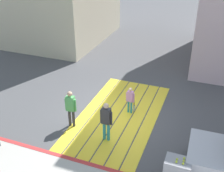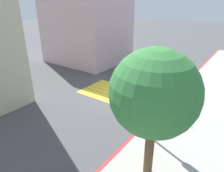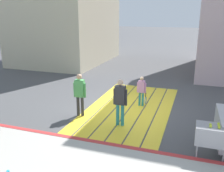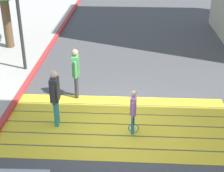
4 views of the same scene
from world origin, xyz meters
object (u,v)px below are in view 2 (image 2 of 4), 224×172
Objects in this scene: tennis_ball_cart at (174,83)px; pedestrian_adult_trailing at (127,96)px; water_bottle at (191,125)px; pedestrian_child_with_racket at (121,84)px; traffic_light_corner at (148,82)px; street_tree at (152,94)px; pedestrian_adult_lead at (144,88)px; car_parked_near_curb at (174,72)px.

pedestrian_adult_trailing reaches higher than tennis_ball_cart.
pedestrian_child_with_racket reaches higher than water_bottle.
pedestrian_adult_trailing is 2.64m from pedestrian_child_with_racket.
traffic_light_corner is 6.82m from tennis_ball_cart.
street_tree is at bearing 102.54° from tennis_ball_cart.
water_bottle is 0.17× the size of pedestrian_child_with_racket.
pedestrian_adult_lead is at bearing 67.26° from tennis_ball_cart.
car_parked_near_curb is 6.91m from pedestrian_adult_trailing.
water_bottle is at bearing -98.77° from street_tree.
pedestrian_adult_trailing is 1.29× the size of pedestrian_child_with_racket.
pedestrian_child_with_racket is (3.29, 2.58, 0.01)m from tennis_ball_cart.
car_parked_near_curb reaches higher than tennis_ball_cart.
traffic_light_corner is at bearing 139.58° from pedestrian_adult_trailing.
pedestrian_adult_lead is at bearing 172.38° from pedestrian_child_with_racket.
street_tree is at bearing 81.23° from water_bottle.
tennis_ball_cart is at bearing -77.46° from street_tree.
water_bottle is at bearing 163.41° from pedestrian_child_with_racket.
car_parked_near_curb is 9.17m from traffic_light_corner.
tennis_ball_cart is at bearing -112.74° from pedestrian_adult_lead.
traffic_light_corner is 5.96m from pedestrian_child_with_racket.
tennis_ball_cart is 5.07m from water_bottle.
pedestrian_child_with_racket is at bearing -7.62° from pedestrian_adult_lead.
water_bottle is at bearing 117.51° from car_parked_near_curb.
tennis_ball_cart is (1.92, -8.64, -2.93)m from street_tree.
traffic_light_corner is 3.55m from pedestrian_adult_trailing.
pedestrian_adult_lead is 1.30× the size of pedestrian_child_with_racket.
traffic_light_corner reaches higher than car_parked_near_curb.
pedestrian_adult_trailing is (0.60, 6.88, 0.21)m from car_parked_near_curb.
tennis_ball_cart is at bearing -59.16° from water_bottle.
car_parked_near_curb is 2.64× the size of pedestrian_adult_lead.
tennis_ball_cart is at bearing -83.92° from traffic_light_corner.
street_tree is 9.32m from tennis_ball_cart.
traffic_light_corner reaches higher than pedestrian_adult_lead.
tennis_ball_cart is at bearing 110.85° from car_parked_near_curb.
street_tree is at bearing 104.39° from car_parked_near_curb.
traffic_light_corner is 3.35× the size of pedestrian_child_with_racket.
traffic_light_corner is 3.96m from water_bottle.
pedestrian_adult_trailing is at bearing 79.52° from pedestrian_adult_lead.
street_tree is 5.53m from water_bottle.
tennis_ball_cart is at bearing -108.43° from pedestrian_adult_trailing.
tennis_ball_cart is 0.81× the size of pedestrian_child_with_racket.
tennis_ball_cart reaches higher than water_bottle.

